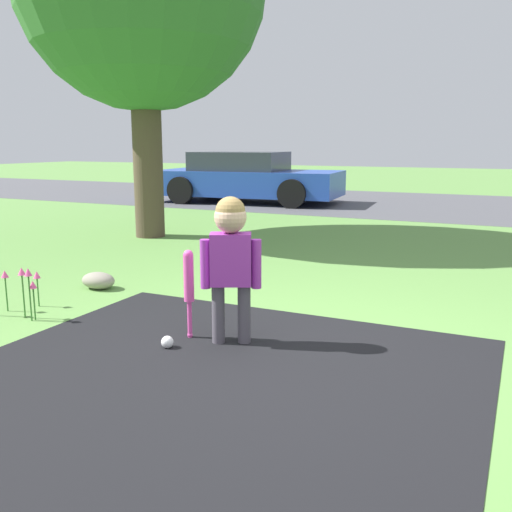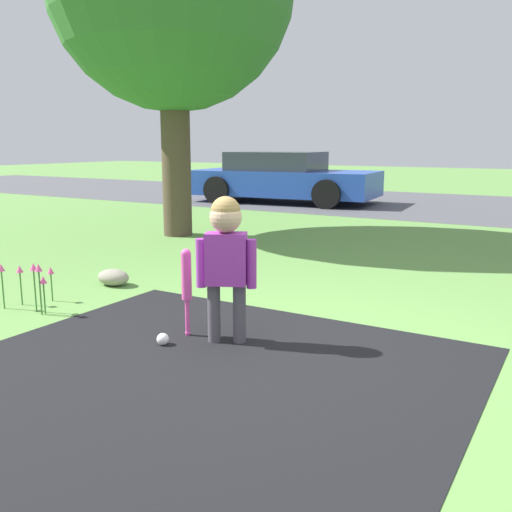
# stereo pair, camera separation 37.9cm
# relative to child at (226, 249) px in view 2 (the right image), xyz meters

# --- Properties ---
(ground_plane) EXTENTS (60.00, 60.00, 0.00)m
(ground_plane) POSITION_rel_child_xyz_m (0.57, -0.15, -0.66)
(ground_plane) COLOR #5B8C42
(street_strip) EXTENTS (40.00, 6.00, 0.01)m
(street_strip) POSITION_rel_child_xyz_m (0.57, 9.86, -0.66)
(street_strip) COLOR #4C4C51
(street_strip) RESTS_ON ground
(child) EXTENTS (0.38, 0.26, 1.02)m
(child) POSITION_rel_child_xyz_m (0.00, 0.00, 0.00)
(child) COLOR #4C4751
(child) RESTS_ON ground
(baseball_bat) EXTENTS (0.07, 0.07, 0.64)m
(baseball_bat) POSITION_rel_child_xyz_m (-0.32, -0.03, -0.25)
(baseball_bat) COLOR #E54CA5
(baseball_bat) RESTS_ON ground
(sports_ball) EXTENTS (0.09, 0.09, 0.09)m
(sports_ball) POSITION_rel_child_xyz_m (-0.34, -0.28, -0.62)
(sports_ball) COLOR white
(sports_ball) RESTS_ON ground
(parked_car) EXTENTS (4.38, 2.27, 1.16)m
(parked_car) POSITION_rel_child_xyz_m (-4.14, 8.63, -0.10)
(parked_car) COLOR #2347AD
(parked_car) RESTS_ON ground
(flower_bed) EXTENTS (0.49, 0.42, 0.42)m
(flower_bed) POSITION_rel_child_xyz_m (-1.84, -0.15, -0.36)
(flower_bed) COLOR #38702D
(flower_bed) RESTS_ON ground
(edging_rock) EXTENTS (0.34, 0.24, 0.16)m
(edging_rock) POSITION_rel_child_xyz_m (-1.85, 0.79, -0.58)
(edging_rock) COLOR gray
(edging_rock) RESTS_ON ground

